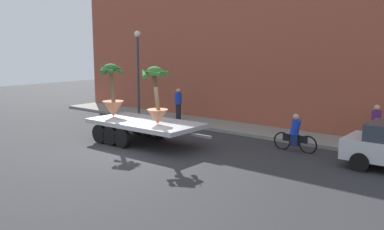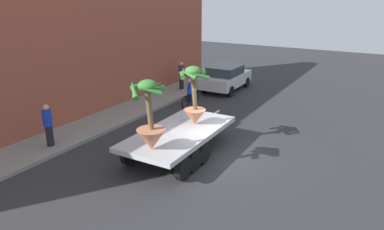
# 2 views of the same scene
# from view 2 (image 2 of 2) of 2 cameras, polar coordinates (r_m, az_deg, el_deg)

# --- Properties ---
(ground_plane) EXTENTS (60.00, 60.00, 0.00)m
(ground_plane) POSITION_cam_2_polar(r_m,az_deg,el_deg) (13.71, 3.21, -6.35)
(ground_plane) COLOR #2D2D30
(sidewalk) EXTENTS (24.00, 2.20, 0.15)m
(sidewalk) POSITION_cam_2_polar(r_m,az_deg,el_deg) (17.13, -15.17, -1.45)
(sidewalk) COLOR gray
(sidewalk) RESTS_ON ground
(building_facade) EXTENTS (24.00, 1.20, 7.68)m
(building_facade) POSITION_cam_2_polar(r_m,az_deg,el_deg) (17.52, -20.23, 11.23)
(building_facade) COLOR #9E4C38
(building_facade) RESTS_ON ground
(flatbed_trailer) EXTENTS (6.03, 2.54, 0.98)m
(flatbed_trailer) POSITION_cam_2_polar(r_m,az_deg,el_deg) (13.21, -2.61, -3.78)
(flatbed_trailer) COLOR #B7BABF
(flatbed_trailer) RESTS_ON ground
(potted_palm_rear) EXTENTS (1.31, 1.34, 2.35)m
(potted_palm_rear) POSITION_cam_2_polar(r_m,az_deg,el_deg) (13.56, 0.35, 2.77)
(potted_palm_rear) COLOR #C17251
(potted_palm_rear) RESTS_ON flatbed_trailer
(potted_palm_middle) EXTENTS (1.26, 1.28, 2.39)m
(potted_palm_middle) POSITION_cam_2_polar(r_m,az_deg,el_deg) (11.44, -6.80, -1.28)
(potted_palm_middle) COLOR #C17251
(potted_palm_middle) RESTS_ON flatbed_trailer
(cyclist) EXTENTS (1.84, 0.35, 1.54)m
(cyclist) POSITION_cam_2_polar(r_m,az_deg,el_deg) (19.32, -0.26, 3.40)
(cyclist) COLOR black
(cyclist) RESTS_ON ground
(parked_car) EXTENTS (4.14, 2.07, 1.58)m
(parked_car) POSITION_cam_2_polar(r_m,az_deg,el_deg) (22.75, 5.52, 6.11)
(parked_car) COLOR silver
(parked_car) RESTS_ON ground
(pedestrian_near_gate) EXTENTS (0.36, 0.36, 1.71)m
(pedestrian_near_gate) POSITION_cam_2_polar(r_m,az_deg,el_deg) (22.31, -1.72, 6.50)
(pedestrian_near_gate) COLOR black
(pedestrian_near_gate) RESTS_ON sidewalk
(pedestrian_far_left) EXTENTS (0.36, 0.36, 1.71)m
(pedestrian_far_left) POSITION_cam_2_polar(r_m,az_deg,el_deg) (14.84, -22.26, -1.44)
(pedestrian_far_left) COLOR black
(pedestrian_far_left) RESTS_ON sidewalk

